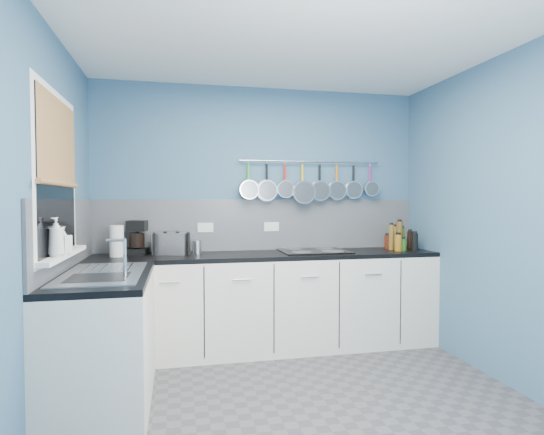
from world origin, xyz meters
name	(u,v)px	position (x,y,z in m)	size (l,w,h in m)	color
floor	(303,409)	(0.00, 0.00, -0.01)	(3.20, 3.00, 0.02)	#47474C
ceiling	(304,28)	(0.00, 0.00, 2.51)	(3.20, 3.00, 0.02)	white
wall_back	(261,215)	(0.00, 1.51, 1.25)	(3.20, 0.02, 2.50)	#3B6280
wall_front	(434,244)	(0.00, -1.51, 1.25)	(3.20, 0.02, 2.50)	#3B6280
wall_left	(37,225)	(-1.61, 0.00, 1.25)	(0.02, 3.00, 2.50)	#3B6280
wall_right	(513,220)	(1.61, 0.00, 1.25)	(0.02, 3.00, 2.50)	#3B6280
backsplash_back	(261,225)	(0.00, 1.49, 1.15)	(3.20, 0.02, 0.50)	slate
backsplash_left	(67,234)	(-1.59, 0.60, 1.15)	(0.02, 1.80, 0.50)	slate
cabinet_run_back	(267,303)	(0.00, 1.20, 0.43)	(3.20, 0.60, 0.86)	silver
worktop_back	(267,255)	(0.00, 1.20, 0.88)	(3.20, 0.60, 0.04)	black
cabinet_run_left	(104,343)	(-1.30, 0.30, 0.43)	(0.60, 1.20, 0.86)	silver
worktop_left	(103,277)	(-1.30, 0.30, 0.88)	(0.60, 1.20, 0.04)	black
window_frame	(57,176)	(-1.58, 0.30, 1.55)	(0.01, 1.00, 1.10)	white
window_glass	(58,176)	(-1.57, 0.30, 1.55)	(0.01, 0.90, 1.00)	black
bamboo_blind	(58,141)	(-1.56, 0.30, 1.77)	(0.01, 0.90, 0.55)	#B07047
window_sill	(62,255)	(-1.55, 0.30, 1.04)	(0.10, 0.98, 0.03)	white
sink_unit	(103,273)	(-1.30, 0.30, 0.90)	(0.50, 0.95, 0.01)	silver
mixer_tap	(125,257)	(-1.14, 0.12, 1.03)	(0.12, 0.08, 0.26)	silver
socket_left	(205,228)	(-0.55, 1.48, 1.13)	(0.15, 0.01, 0.09)	white
socket_right	(271,227)	(0.10, 1.48, 1.13)	(0.15, 0.01, 0.09)	white
pot_rail	(311,162)	(0.50, 1.45, 1.78)	(0.02, 0.02, 1.45)	silver
soap_bottle_a	(56,237)	(-1.53, 0.08, 1.17)	(0.09, 0.09, 0.24)	white
soap_bottle_b	(63,240)	(-1.53, 0.25, 1.14)	(0.08, 0.08, 0.17)	white
paper_towel	(117,241)	(-1.33, 1.23, 1.04)	(0.12, 0.12, 0.27)	white
coffee_maker	(137,238)	(-1.17, 1.34, 1.05)	(0.17, 0.19, 0.31)	black
toaster	(171,244)	(-0.87, 1.30, 1.00)	(0.31, 0.17, 0.20)	silver
canister	(197,247)	(-0.64, 1.34, 0.96)	(0.08, 0.08, 0.12)	silver
hob	(313,251)	(0.46, 1.26, 0.91)	(0.64, 0.56, 0.01)	black
pan_0	(249,180)	(-0.13, 1.44, 1.59)	(0.19, 0.09, 0.38)	silver
pan_1	(267,181)	(0.05, 1.44, 1.58)	(0.20, 0.06, 0.39)	silver
pan_2	(285,180)	(0.23, 1.44, 1.60)	(0.18, 0.07, 0.37)	silver
pan_3	(302,183)	(0.41, 1.44, 1.57)	(0.23, 0.10, 0.42)	silver
pan_4	(320,181)	(0.59, 1.44, 1.58)	(0.20, 0.07, 0.39)	silver
pan_5	(337,181)	(0.77, 1.44, 1.59)	(0.19, 0.05, 0.38)	silver
pan_6	(354,181)	(0.95, 1.44, 1.59)	(0.18, 0.05, 0.37)	silver
pan_7	(370,180)	(1.14, 1.44, 1.61)	(0.16, 0.08, 0.35)	silver
condiment_0	(402,238)	(1.45, 1.34, 1.00)	(0.05, 0.05, 0.21)	#3F721E
condiment_1	(395,237)	(1.35, 1.31, 1.01)	(0.06, 0.06, 0.23)	olive
condiment_2	(387,242)	(1.28, 1.33, 0.97)	(0.06, 0.06, 0.14)	#4C190C
condiment_3	(410,240)	(1.46, 1.20, 0.99)	(0.05, 0.05, 0.18)	black
condiment_4	(399,235)	(1.36, 1.23, 1.04)	(0.06, 0.06, 0.28)	brown
condiment_5	(391,237)	(1.27, 1.23, 1.02)	(0.05, 0.05, 0.25)	brown
condiment_6	(415,242)	(1.47, 1.13, 0.98)	(0.06, 0.06, 0.17)	black
condiment_7	(403,245)	(1.35, 1.14, 0.96)	(0.07, 0.07, 0.11)	#265919
condiment_8	(398,243)	(1.28, 1.11, 0.98)	(0.07, 0.07, 0.16)	#8C5914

